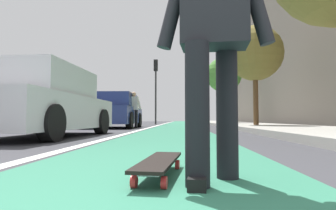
# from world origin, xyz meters

# --- Properties ---
(ground_plane) EXTENTS (80.00, 80.00, 0.00)m
(ground_plane) POSITION_xyz_m (10.00, 0.00, 0.00)
(ground_plane) COLOR #38383D
(bike_lane_paint) EXTENTS (56.00, 2.14, 0.00)m
(bike_lane_paint) POSITION_xyz_m (24.00, 0.00, 0.00)
(bike_lane_paint) COLOR #2D7256
(bike_lane_paint) RESTS_ON ground
(lane_stripe_white) EXTENTS (52.00, 0.16, 0.01)m
(lane_stripe_white) POSITION_xyz_m (20.00, 1.22, 0.00)
(lane_stripe_white) COLOR silver
(lane_stripe_white) RESTS_ON ground
(sidewalk_curb) EXTENTS (52.00, 3.20, 0.15)m
(sidewalk_curb) POSITION_xyz_m (18.00, -3.65, 0.07)
(sidewalk_curb) COLOR #9E9B93
(sidewalk_curb) RESTS_ON ground
(building_facade) EXTENTS (40.00, 1.20, 12.83)m
(building_facade) POSITION_xyz_m (22.00, -6.46, 6.42)
(building_facade) COLOR #635B51
(building_facade) RESTS_ON ground
(skateboard) EXTENTS (0.86, 0.29, 0.11)m
(skateboard) POSITION_xyz_m (0.99, -0.08, 0.09)
(skateboard) COLOR red
(skateboard) RESTS_ON ground
(skater_person) EXTENTS (0.44, 0.72, 1.64)m
(skater_person) POSITION_xyz_m (0.84, -0.43, 0.94)
(skater_person) COLOR black
(skater_person) RESTS_ON ground
(parked_car_near) EXTENTS (4.11, 2.06, 1.48)m
(parked_car_near) POSITION_xyz_m (4.87, 2.75, 0.71)
(parked_car_near) COLOR silver
(parked_car_near) RESTS_ON ground
(parked_car_mid) EXTENTS (4.24, 2.06, 1.50)m
(parked_car_mid) POSITION_xyz_m (11.13, 2.75, 0.73)
(parked_car_mid) COLOR navy
(parked_car_mid) RESTS_ON ground
(traffic_light) EXTENTS (0.33, 0.28, 4.61)m
(traffic_light) POSITION_xyz_m (18.36, 1.62, 3.16)
(traffic_light) COLOR #2D2D2D
(traffic_light) RESTS_ON ground
(street_tree_mid) EXTENTS (2.27, 2.27, 4.23)m
(street_tree_mid) POSITION_xyz_m (10.48, -3.25, 3.08)
(street_tree_mid) COLOR brown
(street_tree_mid) RESTS_ON ground
(street_tree_far) EXTENTS (2.51, 2.51, 4.82)m
(street_tree_far) POSITION_xyz_m (18.79, -3.25, 3.53)
(street_tree_far) COLOR brown
(street_tree_far) RESTS_ON ground
(pedestrian_distant) EXTENTS (0.43, 0.68, 1.55)m
(pedestrian_distant) POSITION_xyz_m (10.66, 1.81, 0.88)
(pedestrian_distant) COLOR black
(pedestrian_distant) RESTS_ON ground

